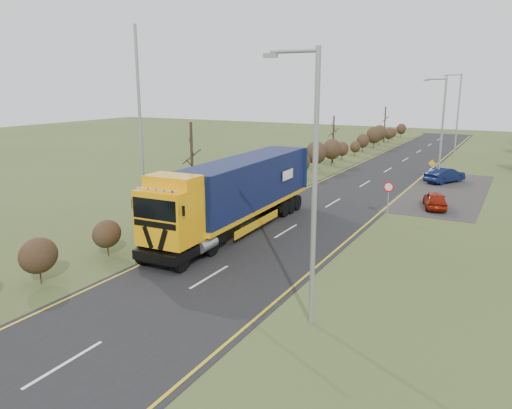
{
  "coord_description": "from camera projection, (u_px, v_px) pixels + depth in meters",
  "views": [
    {
      "loc": [
        11.56,
        -21.22,
        8.3
      ],
      "look_at": [
        -0.83,
        1.87,
        1.97
      ],
      "focal_mm": 35.0,
      "sensor_mm": 36.0,
      "label": 1
    }
  ],
  "objects": [
    {
      "name": "car_red_hatchback",
      "position": [
        435.0,
        200.0,
        34.08
      ],
      "size": [
        2.23,
        3.71,
        1.18
      ],
      "primitive_type": "imported",
      "rotation": [
        0.0,
        0.0,
        3.4
      ],
      "color": "maroon",
      "rests_on": "ground"
    },
    {
      "name": "warning_board",
      "position": [
        432.0,
        167.0,
        45.14
      ],
      "size": [
        0.64,
        0.11,
        1.66
      ],
      "color": "gray",
      "rests_on": "ground"
    },
    {
      "name": "car_blue_sedan",
      "position": [
        445.0,
        175.0,
        42.99
      ],
      "size": [
        3.13,
        4.21,
        1.33
      ],
      "primitive_type": "imported",
      "rotation": [
        0.0,
        0.0,
        2.65
      ],
      "color": "black",
      "rests_on": "ground"
    },
    {
      "name": "road",
      "position": [
        323.0,
        209.0,
        34.0
      ],
      "size": [
        8.0,
        120.0,
        0.02
      ],
      "primitive_type": "cube",
      "color": "black",
      "rests_on": "ground"
    },
    {
      "name": "lorry",
      "position": [
        237.0,
        191.0,
        28.41
      ],
      "size": [
        2.94,
        15.17,
        4.21
      ],
      "rotation": [
        0.0,
        0.0,
        0.03
      ],
      "color": "black",
      "rests_on": "ground"
    },
    {
      "name": "streetlight_near",
      "position": [
        311.0,
        178.0,
        16.67
      ],
      "size": [
        2.01,
        0.19,
        9.49
      ],
      "color": "gray",
      "rests_on": "ground"
    },
    {
      "name": "ground",
      "position": [
        253.0,
        251.0,
        25.44
      ],
      "size": [
        160.0,
        160.0,
        0.0
      ],
      "primitive_type": "plane",
      "color": "#404D21",
      "rests_on": "ground"
    },
    {
      "name": "streetlight_mid",
      "position": [
        441.0,
        126.0,
        41.58
      ],
      "size": [
        1.89,
        0.18,
        8.86
      ],
      "color": "gray",
      "rests_on": "ground"
    },
    {
      "name": "left_pole",
      "position": [
        141.0,
        139.0,
        25.47
      ],
      "size": [
        0.16,
        0.16,
        11.15
      ],
      "primitive_type": "cylinder",
      "color": "gray",
      "rests_on": "ground"
    },
    {
      "name": "lane_markings",
      "position": [
        321.0,
        210.0,
        33.73
      ],
      "size": [
        7.52,
        116.0,
        0.01
      ],
      "color": "gold",
      "rests_on": "road"
    },
    {
      "name": "speed_sign",
      "position": [
        388.0,
        193.0,
        31.37
      ],
      "size": [
        0.65,
        0.1,
        2.34
      ],
      "color": "gray",
      "rests_on": "ground"
    },
    {
      "name": "streetlight_far",
      "position": [
        457.0,
        112.0,
        56.93
      ],
      "size": [
        2.01,
        0.19,
        9.49
      ],
      "color": "gray",
      "rests_on": "ground"
    },
    {
      "name": "layby",
      "position": [
        445.0,
        191.0,
        39.58
      ],
      "size": [
        6.0,
        18.0,
        0.02
      ],
      "primitive_type": "cube",
      "color": "#2C2927",
      "rests_on": "ground"
    },
    {
      "name": "hedgerow",
      "position": [
        231.0,
        183.0,
        34.57
      ],
      "size": [
        2.24,
        102.04,
        6.05
      ],
      "color": "black",
      "rests_on": "ground"
    }
  ]
}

